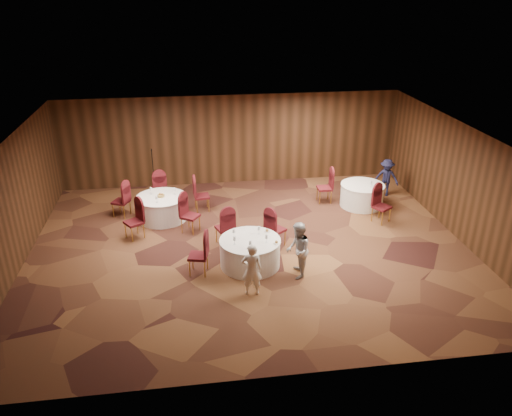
{
  "coord_description": "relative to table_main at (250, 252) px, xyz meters",
  "views": [
    {
      "loc": [
        -1.54,
        -12.07,
        6.78
      ],
      "look_at": [
        0.2,
        0.2,
        1.1
      ],
      "focal_mm": 35.0,
      "sensor_mm": 36.0,
      "label": 1
    }
  ],
  "objects": [
    {
      "name": "table_left",
      "position": [
        -2.34,
        3.14,
        0.0
      ],
      "size": [
        1.56,
        1.56,
        0.74
      ],
      "color": "silver",
      "rests_on": "ground"
    },
    {
      "name": "ground",
      "position": [
        0.12,
        0.93,
        -0.38
      ],
      "size": [
        12.0,
        12.0,
        0.0
      ],
      "primitive_type": "plane",
      "color": "black",
      "rests_on": "ground"
    },
    {
      "name": "woman_a",
      "position": [
        -0.13,
        -1.31,
        0.29
      ],
      "size": [
        0.51,
        0.37,
        1.33
      ],
      "primitive_type": "imported",
      "rotation": [
        0.0,
        0.0,
        3.04
      ],
      "color": "white",
      "rests_on": "ground"
    },
    {
      "name": "table_main",
      "position": [
        0.0,
        0.0,
        0.0
      ],
      "size": [
        1.58,
        1.58,
        0.74
      ],
      "color": "silver",
      "rests_on": "ground"
    },
    {
      "name": "room_shell",
      "position": [
        0.12,
        0.93,
        1.59
      ],
      "size": [
        12.0,
        12.0,
        12.0
      ],
      "color": "silver",
      "rests_on": "ground"
    },
    {
      "name": "chairs_right",
      "position": [
        3.64,
        2.84,
        0.12
      ],
      "size": [
        1.95,
        2.34,
        1.0
      ],
      "color": "#3A0B15",
      "rests_on": "ground"
    },
    {
      "name": "chairs_main",
      "position": [
        -0.35,
        0.67,
        0.12
      ],
      "size": [
        2.85,
        2.09,
        1.0
      ],
      "color": "#3A0B15",
      "rests_on": "ground"
    },
    {
      "name": "woman_b",
      "position": [
        1.1,
        -0.68,
        0.35
      ],
      "size": [
        0.65,
        0.78,
        1.45
      ],
      "primitive_type": "imported",
      "rotation": [
        0.0,
        0.0,
        4.57
      ],
      "color": "#B1B2B6",
      "rests_on": "ground"
    },
    {
      "name": "man_c",
      "position": [
        5.21,
        3.95,
        0.27
      ],
      "size": [
        0.97,
        0.8,
        1.3
      ],
      "primitive_type": "imported",
      "rotation": [
        0.0,
        0.0,
        5.82
      ],
      "color": "#161732",
      "rests_on": "ground"
    },
    {
      "name": "tabletop_left",
      "position": [
        -2.34,
        3.13,
        0.45
      ],
      "size": [
        0.79,
        0.75,
        0.22
      ],
      "color": "silver",
      "rests_on": "table_left"
    },
    {
      "name": "mic_stand",
      "position": [
        -2.65,
        5.18,
        0.1
      ],
      "size": [
        0.24,
        0.24,
        1.61
      ],
      "color": "black",
      "rests_on": "ground"
    },
    {
      "name": "tabletop_main",
      "position": [
        0.15,
        -0.1,
        0.47
      ],
      "size": [
        1.16,
        1.11,
        0.22
      ],
      "color": "silver",
      "rests_on": "table_main"
    },
    {
      "name": "chairs_left",
      "position": [
        -2.34,
        3.13,
        0.12
      ],
      "size": [
        3.14,
        3.14,
        1.0
      ],
      "color": "#3A0B15",
      "rests_on": "ground"
    },
    {
      "name": "tabletop_right",
      "position": [
        4.29,
        2.98,
        0.52
      ],
      "size": [
        0.08,
        0.08,
        0.22
      ],
      "color": "silver",
      "rests_on": "table_right"
    },
    {
      "name": "table_right",
      "position": [
        4.12,
        3.23,
        -0.0
      ],
      "size": [
        1.42,
        1.42,
        0.74
      ],
      "color": "silver",
      "rests_on": "ground"
    }
  ]
}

